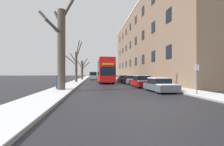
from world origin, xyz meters
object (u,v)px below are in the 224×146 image
parked_car_0 (160,85)px  parked_car_1 (142,82)px  parked_car_3 (123,79)px  bare_tree_left_0 (61,46)px  bare_tree_left_2 (82,69)px  double_decker_bus (105,70)px  bare_tree_left_1 (76,65)px  oncoming_van (93,75)px  parked_car_2 (131,80)px  pedestrian_left_sidewalk (58,81)px  street_sign_post (197,78)px

parked_car_0 → parked_car_1: 5.16m
parked_car_3 → bare_tree_left_0: bearing=-121.2°
bare_tree_left_2 → parked_car_1: bearing=-69.3°
double_decker_bus → parked_car_3: bearing=27.4°
double_decker_bus → parked_car_1: 10.65m
parked_car_0 → parked_car_3: 16.91m
bare_tree_left_1 → oncoming_van: (3.27, 15.37, -2.18)m
parked_car_0 → parked_car_2: parked_car_2 is taller
bare_tree_left_0 → double_decker_bus: bearing=67.8°
bare_tree_left_1 → bare_tree_left_2: bearing=89.0°
bare_tree_left_2 → parked_car_1: (9.09, -24.07, -2.30)m
pedestrian_left_sidewalk → street_sign_post: street_sign_post is taller
bare_tree_left_1 → oncoming_van: bare_tree_left_1 is taller
bare_tree_left_1 → parked_car_0: bare_tree_left_1 is taller
oncoming_van → street_sign_post: bearing=-77.6°
parked_car_2 → parked_car_3: (0.00, 6.14, -0.03)m
bare_tree_left_0 → street_sign_post: bare_tree_left_0 is taller
parked_car_3 → double_decker_bus: bearing=-152.6°
double_decker_bus → oncoming_van: (-2.21, 15.84, -1.25)m
bare_tree_left_0 → parked_car_3: bare_tree_left_0 is taller
bare_tree_left_2 → bare_tree_left_1: bearing=-91.0°
parked_car_0 → pedestrian_left_sidewalk: bearing=165.6°
bare_tree_left_1 → bare_tree_left_2: (0.25, 13.84, -0.43)m
bare_tree_left_0 → parked_car_0: 10.15m
double_decker_bus → bare_tree_left_2: bearing=110.1°
bare_tree_left_2 → parked_car_0: bearing=-72.7°
parked_car_0 → parked_car_3: bearing=90.0°
parked_car_3 → oncoming_van: bearing=113.7°
parked_car_3 → pedestrian_left_sidewalk: bearing=-124.2°
parked_car_1 → pedestrian_left_sidewalk: size_ratio=2.47×
parked_car_1 → pedestrian_left_sidewalk: pedestrian_left_sidewalk is taller
parked_car_0 → parked_car_3: size_ratio=0.93×
parked_car_0 → oncoming_van: (-6.08, 30.75, 0.62)m
parked_car_2 → street_sign_post: 14.08m
oncoming_van → pedestrian_left_sidewalk: 28.49m
bare_tree_left_2 → bare_tree_left_0: bearing=-90.4°
bare_tree_left_0 → bare_tree_left_2: 27.66m
bare_tree_left_1 → parked_car_1: (9.35, -10.23, -2.73)m
street_sign_post → bare_tree_left_0: bearing=155.7°
bare_tree_left_0 → parked_car_3: size_ratio=2.20×
parked_car_0 → parked_car_2: 10.77m
parked_car_1 → oncoming_van: size_ratio=0.81×
parked_car_0 → street_sign_post: (1.40, -3.22, 0.77)m
parked_car_0 → parked_car_2: bearing=90.0°
bare_tree_left_0 → street_sign_post: (10.69, -4.82, -3.00)m
parked_car_2 → pedestrian_left_sidewalk: size_ratio=2.47×
pedestrian_left_sidewalk → street_sign_post: bearing=-19.2°
street_sign_post → pedestrian_left_sidewalk: bearing=152.9°
parked_car_3 → oncoming_van: size_ratio=0.83×
bare_tree_left_1 → oncoming_van: 15.86m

